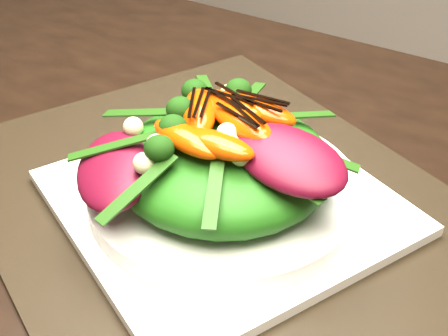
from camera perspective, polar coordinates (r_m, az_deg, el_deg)
The scene contains 10 objects.
dining_table at distance 0.58m, azimuth -3.97°, elevation -5.47°, with size 1.60×0.90×0.75m, color black.
placemat at distance 0.56m, azimuth 0.00°, elevation -3.82°, with size 0.53×0.40×0.00m, color black.
plate_base at distance 0.56m, azimuth 0.00°, elevation -3.23°, with size 0.28×0.28×0.01m, color white.
salad_bowl at distance 0.55m, azimuth 0.00°, elevation -2.05°, with size 0.25×0.25×0.02m, color silver.
lettuce_mound at distance 0.53m, azimuth 0.00°, elevation 0.52°, with size 0.19×0.19×0.07m, color #235F11.
radicchio_leaf at distance 0.48m, azimuth 6.27°, elevation 0.85°, with size 0.10×0.07×0.02m, color #480716.
orange_segment at distance 0.53m, azimuth 1.87°, elevation 5.82°, with size 0.07×0.03×0.02m, color #C83303.
broccoli_floret at distance 0.55m, azimuth -2.81°, elevation 7.44°, with size 0.03×0.03×0.03m, color #0E3509.
macadamia_nut at distance 0.47m, azimuth -1.10°, elevation 1.36°, with size 0.02×0.02×0.02m, color beige.
balsamic_drizzle at distance 0.53m, azimuth 1.89°, elevation 6.76°, with size 0.04×0.00×0.00m, color black.
Camera 1 is at (0.27, -0.34, 1.11)m, focal length 48.00 mm.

